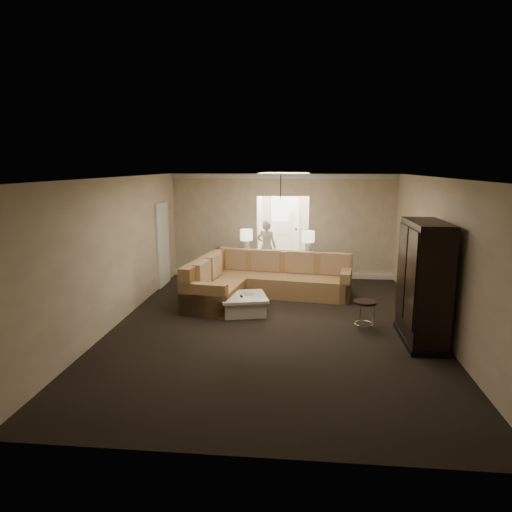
# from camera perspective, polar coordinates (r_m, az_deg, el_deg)

# --- Properties ---
(ground) EXTENTS (8.00, 8.00, 0.00)m
(ground) POSITION_cam_1_polar(r_m,az_deg,el_deg) (8.81, 2.13, -8.75)
(ground) COLOR black
(ground) RESTS_ON ground
(wall_back) EXTENTS (6.00, 0.04, 2.80)m
(wall_back) POSITION_cam_1_polar(r_m,az_deg,el_deg) (12.38, 3.33, 3.76)
(wall_back) COLOR beige
(wall_back) RESTS_ON ground
(wall_front) EXTENTS (6.00, 0.04, 2.80)m
(wall_front) POSITION_cam_1_polar(r_m,az_deg,el_deg) (4.59, -0.90, -9.38)
(wall_front) COLOR beige
(wall_front) RESTS_ON ground
(wall_left) EXTENTS (0.04, 8.00, 2.80)m
(wall_left) POSITION_cam_1_polar(r_m,az_deg,el_deg) (9.12, -16.98, 0.57)
(wall_left) COLOR beige
(wall_left) RESTS_ON ground
(wall_right) EXTENTS (0.04, 8.00, 2.80)m
(wall_right) POSITION_cam_1_polar(r_m,az_deg,el_deg) (8.78, 22.13, -0.17)
(wall_right) COLOR beige
(wall_right) RESTS_ON ground
(ceiling) EXTENTS (6.00, 8.00, 0.02)m
(ceiling) POSITION_cam_1_polar(r_m,az_deg,el_deg) (8.28, 2.27, 9.77)
(ceiling) COLOR silver
(ceiling) RESTS_ON wall_back
(crown_molding) EXTENTS (6.00, 0.10, 0.12)m
(crown_molding) POSITION_cam_1_polar(r_m,az_deg,el_deg) (12.23, 3.39, 9.93)
(crown_molding) COLOR silver
(crown_molding) RESTS_ON wall_back
(baseboard) EXTENTS (6.00, 0.10, 0.12)m
(baseboard) POSITION_cam_1_polar(r_m,az_deg,el_deg) (12.58, 3.25, -2.33)
(baseboard) COLOR silver
(baseboard) RESTS_ON ground
(side_door) EXTENTS (0.05, 0.90, 2.10)m
(side_door) POSITION_cam_1_polar(r_m,az_deg,el_deg) (11.76, -11.56, 1.43)
(side_door) COLOR white
(side_door) RESTS_ON ground
(foyer) EXTENTS (1.44, 2.02, 2.80)m
(foyer) POSITION_cam_1_polar(r_m,az_deg,el_deg) (13.72, 3.56, 4.08)
(foyer) COLOR silver
(foyer) RESTS_ON ground
(sectional_sofa) EXTENTS (3.68, 2.79, 1.00)m
(sectional_sofa) POSITION_cam_1_polar(r_m,az_deg,el_deg) (10.54, 0.37, -3.10)
(sectional_sofa) COLOR brown
(sectional_sofa) RESTS_ON ground
(coffee_table) EXTENTS (1.13, 1.13, 0.39)m
(coffee_table) POSITION_cam_1_polar(r_m,az_deg,el_deg) (9.51, -1.59, -6.01)
(coffee_table) COLOR silver
(coffee_table) RESTS_ON ground
(console_table) EXTENTS (2.08, 0.63, 0.79)m
(console_table) POSITION_cam_1_polar(r_m,az_deg,el_deg) (11.75, 2.59, -1.23)
(console_table) COLOR black
(console_table) RESTS_ON ground
(armoire) EXTENTS (0.63, 1.46, 2.10)m
(armoire) POSITION_cam_1_polar(r_m,az_deg,el_deg) (8.29, 20.16, -3.45)
(armoire) COLOR black
(armoire) RESTS_ON ground
(drink_table) EXTENTS (0.43, 0.43, 0.54)m
(drink_table) POSITION_cam_1_polar(r_m,az_deg,el_deg) (8.78, 13.42, -6.45)
(drink_table) COLOR black
(drink_table) RESTS_ON ground
(table_lamp_left) EXTENTS (0.32, 0.32, 0.61)m
(table_lamp_left) POSITION_cam_1_polar(r_m,az_deg,el_deg) (11.74, -1.21, 2.36)
(table_lamp_left) COLOR silver
(table_lamp_left) RESTS_ON console_table
(table_lamp_right) EXTENTS (0.32, 0.32, 0.61)m
(table_lamp_right) POSITION_cam_1_polar(r_m,az_deg,el_deg) (11.54, 6.53, 2.13)
(table_lamp_right) COLOR silver
(table_lamp_right) RESTS_ON console_table
(pendant_light) EXTENTS (0.38, 0.38, 1.09)m
(pendant_light) POSITION_cam_1_polar(r_m,az_deg,el_deg) (11.02, 3.08, 5.73)
(pendant_light) COLOR black
(pendant_light) RESTS_ON ceiling
(person) EXTENTS (0.71, 0.57, 1.70)m
(person) POSITION_cam_1_polar(r_m,az_deg,el_deg) (12.78, 1.34, 1.52)
(person) COLOR beige
(person) RESTS_ON ground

